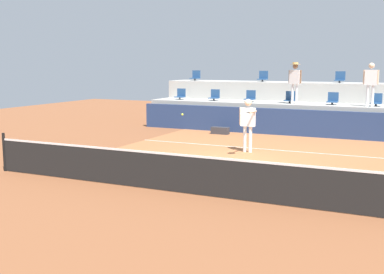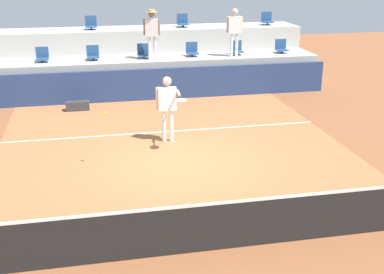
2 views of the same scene
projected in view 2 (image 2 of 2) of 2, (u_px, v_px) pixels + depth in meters
The scene contains 21 objects.
ground_plane at pixel (180, 163), 12.49m from camera, with size 40.00×40.00×0.00m, color brown.
court_inner_paint at pixel (173, 149), 13.41m from camera, with size 9.00×10.00×0.01m, color #A36038.
court_service_line at pixel (165, 132), 14.70m from camera, with size 9.00×0.06×0.00m, color silver.
tennis_net at pixel (223, 224), 8.63m from camera, with size 10.48×0.08×1.07m.
sponsor_backboard at pixel (148, 84), 17.84m from camera, with size 13.00×0.16×1.10m, color navy.
seating_tier_lower at pixel (144, 74), 19.02m from camera, with size 13.00×1.80×1.25m, color #ADAAA3.
seating_tier_upper at pixel (138, 55), 20.54m from camera, with size 13.00×1.80×2.10m, color #ADAAA3.
stadium_chair_lower_left at pixel (42, 56), 17.99m from camera, with size 0.44×0.40×0.52m.
stadium_chair_lower_mid_left at pixel (93, 54), 18.33m from camera, with size 0.44×0.40×0.52m.
stadium_chair_lower_center at pixel (144, 52), 18.68m from camera, with size 0.44×0.40×0.52m.
stadium_chair_lower_mid_right at pixel (192, 50), 19.03m from camera, with size 0.44×0.40×0.52m.
stadium_chair_lower_right at pixel (237, 49), 19.36m from camera, with size 0.44×0.40×0.52m.
stadium_chair_lower_far_right at pixel (281, 47), 19.71m from camera, with size 0.44×0.40×0.52m.
stadium_chair_upper_left at pixel (91, 24), 19.71m from camera, with size 0.44×0.40×0.52m.
stadium_chair_upper_right at pixel (183, 22), 20.41m from camera, with size 0.44×0.40×0.52m.
stadium_chair_upper_far_right at pixel (267, 19), 21.09m from camera, with size 0.44×0.40×0.52m.
tennis_player at pixel (168, 102), 13.57m from camera, with size 0.65×1.26×1.79m.
spectator_with_hat at pixel (152, 29), 18.09m from camera, with size 0.60×0.50×1.77m.
spectator_in_grey at pixel (234, 28), 18.68m from camera, with size 0.61×0.25×1.75m.
tennis_ball at pixel (105, 113), 11.81m from camera, with size 0.07×0.07×0.07m.
equipment_bag at pixel (78, 106), 16.73m from camera, with size 0.76×0.28×0.30m, color #333338.
Camera 2 is at (-2.07, -11.38, 4.75)m, focal length 47.89 mm.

